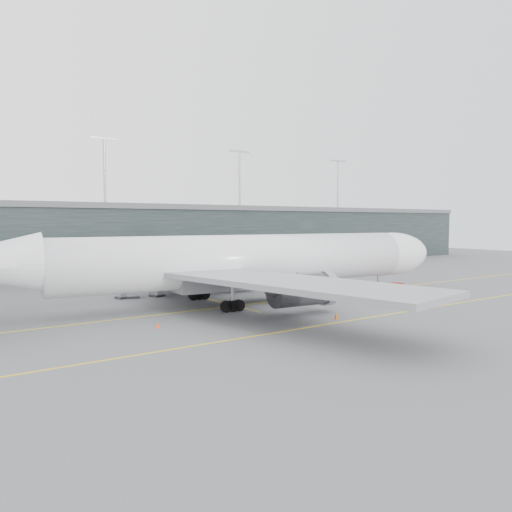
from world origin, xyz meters
TOP-DOWN VIEW (x-y plane):
  - ground at (0.00, 0.00)m, footprint 320.00×320.00m
  - taxiline_a at (0.00, -4.00)m, footprint 160.00×0.25m
  - taxiline_b at (0.00, -20.00)m, footprint 160.00×0.25m
  - taxiline_lead_main at (5.00, 20.00)m, footprint 0.25×60.00m
  - terminal at (-0.00, 58.00)m, footprint 240.00×36.00m
  - main_aircraft at (6.98, -2.49)m, footprint 73.76×68.95m
  - jet_bridge at (17.65, 20.87)m, footprint 18.00×42.93m
  - gse_cart at (31.84, -8.83)m, footprint 2.60×1.85m
  - baggage_dolly at (33.59, -12.63)m, footprint 3.65×3.06m
  - uld_a at (-4.83, 11.09)m, footprint 2.48×2.13m
  - uld_b at (-3.71, 10.63)m, footprint 2.40×2.10m
  - uld_c at (-0.02, 9.91)m, footprint 2.52×2.32m
  - cone_nose at (35.36, -7.15)m, footprint 0.47×0.47m
  - cone_wing_stbd at (9.73, -18.46)m, footprint 0.49×0.49m
  - cone_wing_port at (9.17, 10.29)m, footprint 0.43×0.43m
  - cone_tail at (-9.23, -10.93)m, footprint 0.41×0.41m

SIDE VIEW (x-z plane):
  - ground at x=0.00m, z-range 0.00..0.00m
  - taxiline_a at x=0.00m, z-range 0.00..0.02m
  - taxiline_b at x=0.00m, z-range 0.00..0.02m
  - taxiline_lead_main at x=5.00m, z-range 0.00..0.02m
  - baggage_dolly at x=33.59m, z-range 0.03..0.37m
  - cone_tail at x=-9.23m, z-range 0.00..0.65m
  - cone_wing_port at x=9.17m, z-range 0.00..0.68m
  - cone_nose at x=35.36m, z-range 0.00..0.74m
  - cone_wing_stbd at x=9.73m, z-range 0.00..0.78m
  - gse_cart at x=31.84m, z-range 0.09..1.73m
  - uld_c at x=-0.02m, z-range 0.05..1.90m
  - uld_b at x=-3.71m, z-range 0.05..1.93m
  - uld_a at x=-4.83m, z-range 0.05..2.03m
  - jet_bridge at x=17.65m, z-range 1.41..7.07m
  - main_aircraft at x=6.98m, z-range -4.54..16.14m
  - terminal at x=0.00m, z-range -6.88..22.12m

